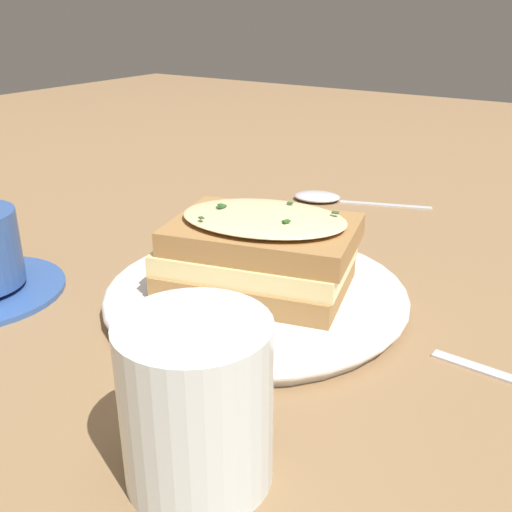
{
  "coord_description": "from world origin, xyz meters",
  "views": [
    {
      "loc": [
        0.25,
        -0.38,
        0.23
      ],
      "look_at": [
        0.01,
        -0.01,
        0.04
      ],
      "focal_mm": 42.0,
      "sensor_mm": 36.0,
      "label": 1
    }
  ],
  "objects_px": {
    "dinner_plate": "(256,294)",
    "water_glass": "(196,402)",
    "sandwich": "(259,251)",
    "spoon": "(325,197)"
  },
  "relations": [
    {
      "from": "dinner_plate",
      "to": "spoon",
      "type": "height_order",
      "value": "dinner_plate"
    },
    {
      "from": "dinner_plate",
      "to": "spoon",
      "type": "relative_size",
      "value": 1.51
    },
    {
      "from": "water_glass",
      "to": "spoon",
      "type": "height_order",
      "value": "water_glass"
    },
    {
      "from": "dinner_plate",
      "to": "spoon",
      "type": "xyz_separation_m",
      "value": [
        -0.08,
        0.28,
        -0.0
      ]
    },
    {
      "from": "dinner_plate",
      "to": "water_glass",
      "type": "xyz_separation_m",
      "value": [
        0.08,
        -0.18,
        0.04
      ]
    },
    {
      "from": "sandwich",
      "to": "spoon",
      "type": "relative_size",
      "value": 1.02
    },
    {
      "from": "sandwich",
      "to": "spoon",
      "type": "distance_m",
      "value": 0.29
    },
    {
      "from": "water_glass",
      "to": "spoon",
      "type": "xyz_separation_m",
      "value": [
        -0.16,
        0.45,
        -0.04
      ]
    },
    {
      "from": "sandwich",
      "to": "spoon",
      "type": "xyz_separation_m",
      "value": [
        -0.08,
        0.27,
        -0.04
      ]
    },
    {
      "from": "dinner_plate",
      "to": "sandwich",
      "type": "xyz_separation_m",
      "value": [
        0.0,
        0.0,
        0.04
      ]
    }
  ]
}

